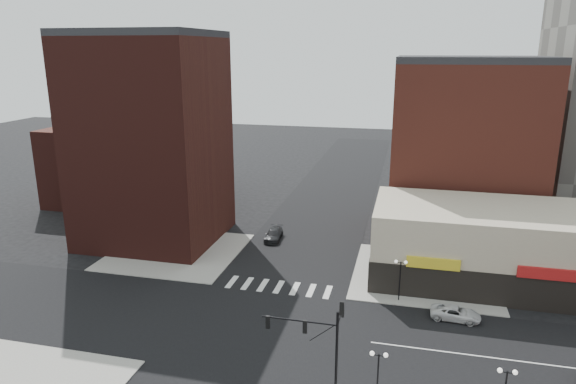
% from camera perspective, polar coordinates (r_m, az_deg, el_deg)
% --- Properties ---
extents(ground, '(240.00, 240.00, 0.00)m').
position_cam_1_polar(ground, '(46.77, -3.52, -14.82)').
color(ground, black).
rests_on(ground, ground).
extents(road_ew, '(200.00, 14.00, 0.02)m').
position_cam_1_polar(road_ew, '(46.77, -3.52, -14.81)').
color(road_ew, black).
rests_on(road_ew, ground).
extents(road_ns, '(14.00, 200.00, 0.02)m').
position_cam_1_polar(road_ns, '(46.77, -3.52, -14.81)').
color(road_ns, black).
rests_on(road_ns, ground).
extents(sidewalk_nw, '(15.00, 15.00, 0.12)m').
position_cam_1_polar(sidewalk_nw, '(63.81, -12.27, -6.47)').
color(sidewalk_nw, gray).
rests_on(sidewalk_nw, ground).
extents(sidewalk_ne, '(15.00, 15.00, 0.12)m').
position_cam_1_polar(sidewalk_ne, '(58.05, 14.87, -8.94)').
color(sidewalk_ne, gray).
rests_on(sidewalk_ne, ground).
extents(building_nw, '(16.00, 15.00, 25.00)m').
position_cam_1_polar(building_nw, '(65.87, -14.95, 5.33)').
color(building_nw, '#3C1713').
rests_on(building_nw, ground).
extents(building_nw_low, '(20.00, 18.00, 12.00)m').
position_cam_1_polar(building_nw_low, '(86.66, -17.43, 3.14)').
color(building_nw_low, '#3C1713').
rests_on(building_nw_low, ground).
extents(building_ne_midrise, '(18.00, 15.00, 22.00)m').
position_cam_1_polar(building_ne_midrise, '(69.48, 19.04, 4.26)').
color(building_ne_midrise, maroon).
rests_on(building_ne_midrise, ground).
extents(building_ne_row, '(24.20, 12.20, 8.00)m').
position_cam_1_polar(building_ne_row, '(57.91, 21.55, -6.12)').
color(building_ne_row, '#BDB396').
rests_on(building_ne_row, ground).
extents(traffic_signal, '(5.59, 3.09, 7.77)m').
position_cam_1_polar(traffic_signal, '(36.24, 3.99, -15.52)').
color(traffic_signal, black).
rests_on(traffic_signal, ground).
extents(street_lamp_se_a, '(1.22, 0.32, 4.16)m').
position_cam_1_polar(street_lamp_se_a, '(36.68, 10.01, -18.42)').
color(street_lamp_se_a, black).
rests_on(street_lamp_se_a, sidewalk_se).
extents(street_lamp_se_b, '(1.22, 0.32, 4.16)m').
position_cam_1_polar(street_lamp_se_b, '(37.31, 23.06, -18.91)').
color(street_lamp_se_b, black).
rests_on(street_lamp_se_b, sidewalk_se).
extents(street_lamp_ne, '(1.22, 0.32, 4.16)m').
position_cam_1_polar(street_lamp_ne, '(50.75, 12.38, -8.45)').
color(street_lamp_ne, black).
rests_on(street_lamp_ne, sidewalk_ne).
extents(white_suv, '(4.56, 2.36, 1.23)m').
position_cam_1_polar(white_suv, '(50.03, 18.12, -12.67)').
color(white_suv, silver).
rests_on(white_suv, ground).
extents(dark_sedan_north, '(2.19, 4.77, 1.35)m').
position_cam_1_polar(dark_sedan_north, '(66.08, -1.59, -4.74)').
color(dark_sedan_north, black).
rests_on(dark_sedan_north, ground).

